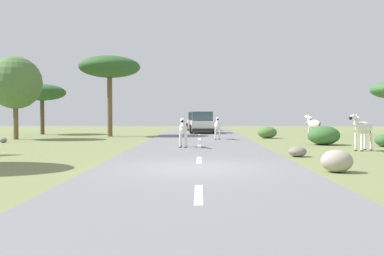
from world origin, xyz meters
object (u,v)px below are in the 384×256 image
(zebra_0, at_px, (217,126))
(rock_0, at_px, (298,152))
(bush_0, at_px, (267,132))
(car_0, at_px, (202,123))
(tree_0, at_px, (15,83))
(bush_3, at_px, (324,135))
(tree_7, at_px, (42,93))
(tree_6, at_px, (110,68))
(zebra_4, at_px, (313,124))
(rock_2, at_px, (337,161))
(car_1, at_px, (197,122))
(zebra_1, at_px, (362,128))
(rock_1, at_px, (3,140))
(zebra_3, at_px, (183,129))

(zebra_0, relative_size, rock_0, 2.25)
(bush_0, bearing_deg, car_0, 122.00)
(tree_0, bearing_deg, bush_3, -14.19)
(bush_0, bearing_deg, tree_7, 163.18)
(tree_6, xyz_separation_m, bush_0, (10.80, -2.11, -4.49))
(bush_3, xyz_separation_m, rock_0, (-2.74, -6.12, -0.30))
(zebra_4, height_order, rock_2, zebra_4)
(rock_0, bearing_deg, bush_3, 65.87)
(bush_3, bearing_deg, car_1, 108.92)
(zebra_1, height_order, tree_7, tree_7)
(tree_7, bearing_deg, bush_3, -30.92)
(zebra_1, height_order, bush_0, zebra_1)
(zebra_0, relative_size, bush_3, 0.92)
(tree_6, relative_size, rock_2, 6.66)
(car_0, xyz_separation_m, tree_7, (-12.50, -1.72, 2.40))
(rock_2, bearing_deg, zebra_4, 77.30)
(zebra_4, height_order, tree_7, tree_7)
(zebra_4, height_order, car_1, car_1)
(bush_3, bearing_deg, rock_2, -104.46)
(rock_0, bearing_deg, zebra_4, 72.20)
(bush_3, bearing_deg, tree_0, 165.81)
(rock_2, bearing_deg, rock_1, 141.15)
(zebra_1, relative_size, tree_0, 0.31)
(car_1, distance_m, rock_0, 25.71)
(rock_2, bearing_deg, zebra_1, 64.31)
(zebra_1, bearing_deg, zebra_0, -0.14)
(zebra_3, xyz_separation_m, car_0, (0.95, 15.21, -0.03))
(zebra_0, bearing_deg, tree_0, -1.15)
(bush_3, distance_m, rock_2, 10.66)
(car_1, distance_m, rock_2, 29.88)
(zebra_4, height_order, bush_3, zebra_4)
(zebra_1, xyz_separation_m, rock_0, (-3.35, -2.60, -0.77))
(bush_0, height_order, rock_1, bush_0)
(car_1, xyz_separation_m, tree_6, (-6.10, -11.07, 4.02))
(bush_0, height_order, rock_0, bush_0)
(car_0, relative_size, tree_6, 0.78)
(tree_6, bearing_deg, rock_0, -55.20)
(zebra_4, distance_m, bush_0, 3.06)
(zebra_3, bearing_deg, car_1, -90.27)
(zebra_0, xyz_separation_m, rock_2, (2.60, -14.24, -0.58))
(zebra_1, relative_size, zebra_3, 1.10)
(car_0, xyz_separation_m, car_1, (-0.47, 6.40, 0.00))
(tree_6, bearing_deg, bush_3, -32.87)
(zebra_4, relative_size, tree_6, 0.28)
(zebra_1, distance_m, bush_0, 9.97)
(zebra_0, distance_m, tree_7, 15.40)
(zebra_1, relative_size, car_1, 0.37)
(tree_0, relative_size, tree_6, 0.91)
(zebra_3, distance_m, tree_7, 17.92)
(zebra_1, bearing_deg, rock_0, 89.40)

